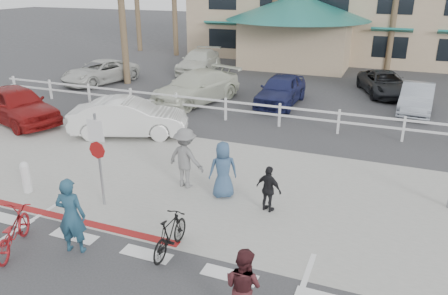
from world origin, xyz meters
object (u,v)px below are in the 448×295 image
at_px(car_white_sedan, 129,118).
at_px(car_red_compact, 17,105).
at_px(bike_black, 170,234).
at_px(sign_post, 99,155).
at_px(bike_red, 12,232).

distance_m(car_white_sedan, car_red_compact, 5.32).
xyz_separation_m(bike_black, car_white_sedan, (-5.23, 6.36, 0.28)).
distance_m(sign_post, car_white_sedan, 5.68).
bearing_deg(bike_black, bike_red, 19.95).
bearing_deg(car_red_compact, sign_post, -102.26).
height_order(sign_post, bike_red, sign_post).
bearing_deg(car_red_compact, bike_red, -116.29).
relative_size(bike_red, bike_black, 1.14).
bearing_deg(car_white_sedan, sign_post, -175.02).
bearing_deg(bike_red, car_red_compact, -69.63).
bearing_deg(bike_red, sign_post, -127.78).
bearing_deg(car_red_compact, car_white_sedan, -67.17).
distance_m(bike_black, car_white_sedan, 8.24).
bearing_deg(bike_black, sign_post, -25.29).
bearing_deg(sign_post, bike_black, -25.12).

